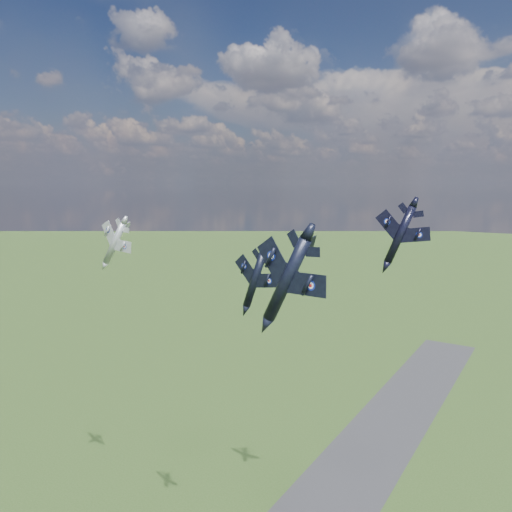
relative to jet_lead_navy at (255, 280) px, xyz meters
The scene contains 4 objects.
jet_lead_navy is the anchor object (origin of this frame).
jet_right_navy 26.65m from the jet_lead_navy, 49.47° to the right, with size 11.39×15.89×3.29m, color black, non-canonical shape.
jet_high_navy 29.84m from the jet_lead_navy, 51.28° to the left, with size 11.34×15.82×3.27m, color black, non-canonical shape.
jet_left_silver 38.47m from the jet_lead_navy, behind, with size 10.61×14.80×3.06m, color #9EA1A8, non-canonical shape.
Camera 1 is at (53.96, -56.01, 95.35)m, focal length 35.00 mm.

